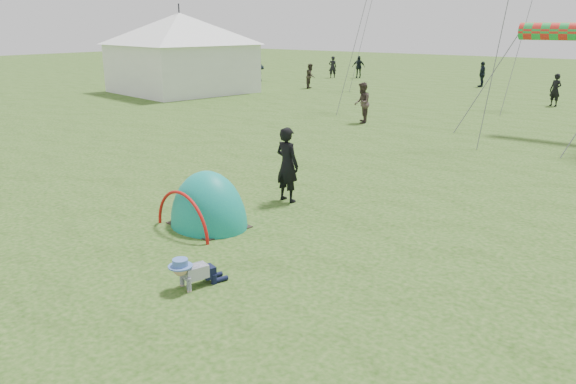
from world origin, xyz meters
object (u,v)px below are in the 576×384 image
Objects in this scene: crawling_toddler at (192,271)px; event_marquee at (181,50)px; standing_adult at (287,165)px; popup_tent at (209,225)px.

event_marquee is (-20.36, 18.19, 2.25)m from crawling_toddler.
event_marquee is at bearing -29.61° from standing_adult.
popup_tent is 24.58m from event_marquee.
crawling_toddler is 0.40× the size of standing_adult.
popup_tent reaches higher than crawling_toddler.
standing_adult is 0.24× the size of event_marquee.
standing_adult reaches higher than crawling_toddler.
standing_adult is at bearing 91.55° from popup_tent.
crawling_toddler is 27.39m from event_marquee.
crawling_toddler is 2.90m from popup_tent.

